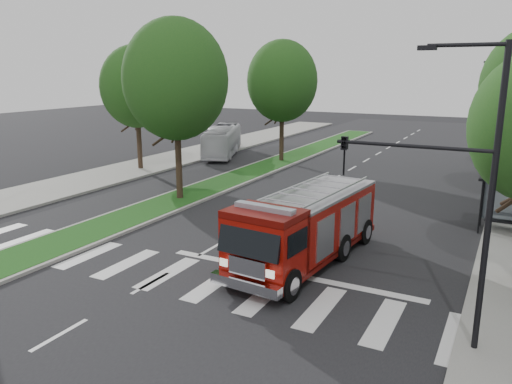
% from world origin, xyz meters
% --- Properties ---
extents(ground, '(140.00, 140.00, 0.00)m').
position_xyz_m(ground, '(0.00, 0.00, 0.00)').
color(ground, black).
rests_on(ground, ground).
extents(sidewalk_left, '(5.00, 80.00, 0.15)m').
position_xyz_m(sidewalk_left, '(-14.50, 10.00, 0.07)').
color(sidewalk_left, gray).
rests_on(sidewalk_left, ground).
extents(median, '(3.00, 50.00, 0.15)m').
position_xyz_m(median, '(-6.00, 18.00, 0.08)').
color(median, gray).
rests_on(median, ground).
extents(tree_median_near, '(5.80, 5.80, 10.16)m').
position_xyz_m(tree_median_near, '(-6.00, 6.00, 6.81)').
color(tree_median_near, black).
rests_on(tree_median_near, ground).
extents(tree_median_far, '(5.60, 5.60, 9.72)m').
position_xyz_m(tree_median_far, '(-6.00, 20.00, 6.49)').
color(tree_median_far, black).
rests_on(tree_median_far, ground).
extents(tree_left_mid, '(5.20, 5.20, 9.16)m').
position_xyz_m(tree_left_mid, '(-14.00, 12.00, 6.16)').
color(tree_left_mid, black).
rests_on(tree_left_mid, ground).
extents(streetlight_right_near, '(4.08, 0.22, 8.00)m').
position_xyz_m(streetlight_right_near, '(9.61, -3.50, 4.67)').
color(streetlight_right_near, black).
rests_on(streetlight_right_near, ground).
extents(streetlight_right_far, '(2.11, 0.20, 8.00)m').
position_xyz_m(streetlight_right_far, '(10.35, 20.00, 4.48)').
color(streetlight_right_far, black).
rests_on(streetlight_right_far, ground).
extents(fire_engine, '(3.38, 8.81, 2.98)m').
position_xyz_m(fire_engine, '(4.06, 0.45, 1.43)').
color(fire_engine, '#570804').
rests_on(fire_engine, ground).
extents(city_bus, '(5.56, 9.37, 2.58)m').
position_xyz_m(city_bus, '(-12.00, 20.61, 1.29)').
color(city_bus, silver).
rests_on(city_bus, ground).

